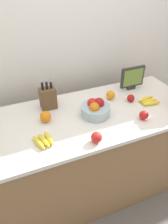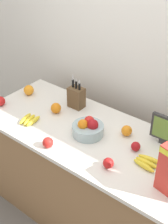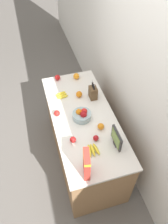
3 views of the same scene
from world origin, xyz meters
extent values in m
plane|color=slate|center=(0.00, 0.00, 0.00)|extent=(14.00, 14.00, 0.00)
cube|color=silver|center=(0.00, 0.60, 1.30)|extent=(9.00, 0.06, 2.60)
cube|color=olive|center=(0.00, 0.00, 0.42)|extent=(1.71, 0.73, 0.85)
cube|color=silver|center=(0.00, 0.00, 0.86)|extent=(1.74, 0.76, 0.03)
cube|color=brown|center=(-0.28, 0.22, 0.96)|extent=(0.13, 0.09, 0.17)
cylinder|color=black|center=(-0.32, 0.22, 1.08)|extent=(0.02, 0.02, 0.06)
cube|color=silver|center=(-0.32, 0.22, 1.13)|extent=(0.01, 0.00, 0.04)
cylinder|color=black|center=(-0.28, 0.22, 1.08)|extent=(0.02, 0.02, 0.06)
cube|color=silver|center=(-0.28, 0.22, 1.12)|extent=(0.01, 0.00, 0.02)
cylinder|color=black|center=(-0.25, 0.22, 1.08)|extent=(0.02, 0.02, 0.05)
cube|color=silver|center=(-0.25, 0.22, 1.12)|extent=(0.01, 0.00, 0.04)
cube|color=#2D2D2D|center=(0.51, 0.22, 0.89)|extent=(0.08, 0.03, 0.03)
cube|color=#2D2D2D|center=(0.51, 0.22, 1.00)|extent=(0.23, 0.02, 0.19)
cube|color=olive|center=(0.51, 0.21, 1.00)|extent=(0.20, 0.00, 0.16)
cylinder|color=#99B2B7|center=(0.02, -0.02, 0.92)|extent=(0.23, 0.23, 0.08)
sphere|color=#A31419|center=(0.06, -0.01, 0.97)|extent=(0.08, 0.08, 0.08)
sphere|color=red|center=(0.01, 0.01, 0.97)|extent=(0.08, 0.08, 0.08)
sphere|color=orange|center=(0.00, -0.05, 0.97)|extent=(0.08, 0.08, 0.08)
ellipsoid|color=yellow|center=(-0.39, -0.17, 0.90)|extent=(0.05, 0.15, 0.04)
ellipsoid|color=yellow|center=(-0.43, -0.18, 0.90)|extent=(0.07, 0.16, 0.04)
ellipsoid|color=yellow|center=(-0.46, -0.18, 0.90)|extent=(0.07, 0.16, 0.04)
ellipsoid|color=yellow|center=(0.51, 0.00, 0.89)|extent=(0.16, 0.06, 0.03)
ellipsoid|color=yellow|center=(0.51, -0.04, 0.89)|extent=(0.16, 0.04, 0.03)
ellipsoid|color=yellow|center=(0.51, -0.08, 0.89)|extent=(0.16, 0.06, 0.03)
sphere|color=red|center=(-0.10, -0.30, 0.92)|extent=(0.08, 0.08, 0.08)
sphere|color=red|center=(0.34, -0.21, 0.91)|extent=(0.07, 0.07, 0.07)
sphere|color=#A31419|center=(0.38, 0.04, 0.91)|extent=(0.06, 0.06, 0.06)
sphere|color=orange|center=(-0.35, 0.05, 0.92)|extent=(0.08, 0.08, 0.08)
sphere|color=orange|center=(0.25, 0.14, 0.92)|extent=(0.08, 0.08, 0.08)
camera|label=1|loc=(-0.60, -1.27, 1.87)|focal=35.00mm
camera|label=2|loc=(1.12, -1.45, 2.25)|focal=50.00mm
camera|label=3|loc=(1.73, -0.49, 2.89)|focal=35.00mm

